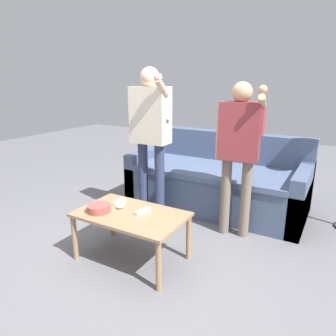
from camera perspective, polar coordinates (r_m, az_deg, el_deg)
The scene contains 9 objects.
ground_plane at distance 2.88m, azimuth -5.15°, elevation -15.55°, with size 12.00×12.00×0.00m, color slate.
couch at distance 3.81m, azimuth 9.10°, elevation -2.49°, with size 2.05×0.96×0.86m.
coffee_table at distance 2.65m, azimuth -6.82°, elevation -9.32°, with size 0.91×0.56×0.43m.
snack_bowl at distance 2.69m, azimuth -12.59°, elevation -7.23°, with size 0.19×0.19×0.06m, color #B24C47.
game_remote_nunchuk at distance 2.73m, azimuth -8.68°, elevation -6.84°, with size 0.06×0.09×0.05m.
player_right at distance 2.96m, azimuth 12.91°, elevation 4.54°, with size 0.46×0.28×1.48m.
player_left at distance 3.29m, azimuth -3.25°, elevation 7.59°, with size 0.48×0.32×1.62m.
game_remote_wand_near at distance 2.84m, azimuth -8.95°, elevation -6.08°, with size 0.05×0.16×0.03m.
game_remote_wand_far at distance 2.62m, azimuth -4.70°, elevation -7.89°, with size 0.06×0.16×0.03m.
Camera 1 is at (1.43, -1.99, 1.51)m, focal length 33.16 mm.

